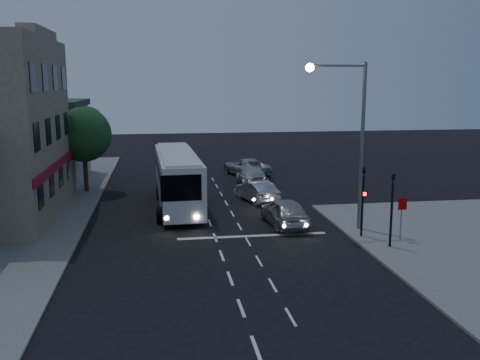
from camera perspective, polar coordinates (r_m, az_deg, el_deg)
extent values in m
plane|color=black|center=(26.47, -2.21, -7.39)|extent=(120.00, 120.00, 0.00)
cube|color=silver|center=(17.31, 1.70, -17.47)|extent=(0.12, 1.60, 0.01)
cube|color=silver|center=(19.97, 0.12, -13.49)|extent=(0.12, 1.60, 0.01)
cube|color=silver|center=(22.72, -1.05, -10.44)|extent=(0.12, 1.60, 0.01)
cube|color=silver|center=(25.52, -1.96, -8.06)|extent=(0.12, 1.60, 0.01)
cube|color=silver|center=(28.36, -2.67, -6.15)|extent=(0.12, 1.60, 0.01)
cube|color=silver|center=(31.24, -3.25, -4.59)|extent=(0.12, 1.60, 0.01)
cube|color=silver|center=(34.13, -3.73, -3.29)|extent=(0.12, 1.60, 0.01)
cube|color=silver|center=(37.04, -4.13, -2.20)|extent=(0.12, 1.60, 0.01)
cube|color=silver|center=(39.97, -4.48, -1.26)|extent=(0.12, 1.60, 0.01)
cube|color=silver|center=(42.90, -4.77, -0.46)|extent=(0.12, 1.60, 0.01)
cube|color=silver|center=(19.37, 5.42, -14.33)|extent=(0.10, 1.50, 0.01)
cube|color=silver|center=(22.06, 3.50, -11.12)|extent=(0.10, 1.50, 0.01)
cube|color=silver|center=(24.81, 2.03, -8.61)|extent=(0.10, 1.50, 0.01)
cube|color=silver|center=(27.62, 0.87, -6.60)|extent=(0.10, 1.50, 0.01)
cube|color=silver|center=(30.46, -0.06, -4.96)|extent=(0.10, 1.50, 0.01)
cube|color=silver|center=(33.34, -0.83, -3.60)|extent=(0.10, 1.50, 0.01)
cube|color=silver|center=(36.23, -1.48, -2.46)|extent=(0.10, 1.50, 0.01)
cube|color=silver|center=(39.14, -2.03, -1.49)|extent=(0.10, 1.50, 0.01)
cube|color=silver|center=(42.06, -2.50, -0.65)|extent=(0.10, 1.50, 0.01)
cube|color=silver|center=(44.99, -2.92, 0.08)|extent=(0.10, 1.50, 0.01)
cube|color=silver|center=(28.63, 1.34, -5.98)|extent=(8.00, 0.35, 0.01)
cube|color=silver|center=(35.14, -6.69, 0.22)|extent=(2.84, 11.77, 3.12)
cube|color=silver|center=(34.89, -6.75, 2.81)|extent=(2.44, 11.36, 0.18)
cube|color=black|center=(29.36, -6.31, -0.84)|extent=(2.24, 0.20, 1.46)
cube|color=black|center=(35.57, -4.77, 1.41)|extent=(0.38, 9.73, 0.88)
cube|color=black|center=(35.49, -8.72, 1.31)|extent=(0.38, 9.73, 0.88)
cube|color=#850001|center=(36.23, -4.78, -0.14)|extent=(0.22, 5.35, 1.36)
cube|color=#850001|center=(36.16, -8.69, -0.25)|extent=(0.22, 5.35, 1.36)
cylinder|color=black|center=(31.41, -8.59, -3.70)|extent=(0.37, 0.99, 0.97)
cylinder|color=black|center=(31.50, -4.15, -3.57)|extent=(0.37, 0.99, 0.97)
cylinder|color=black|center=(37.78, -8.63, -1.29)|extent=(0.37, 0.99, 0.97)
cylinder|color=black|center=(37.85, -4.94, -1.19)|extent=(0.37, 0.99, 0.97)
cylinder|color=black|center=(39.40, -8.63, -0.81)|extent=(0.37, 0.99, 0.97)
cylinder|color=black|center=(39.47, -5.10, -0.71)|extent=(0.37, 0.99, 0.97)
cylinder|color=#FFF2CC|center=(29.64, -7.84, -4.05)|extent=(0.25, 0.06, 0.25)
cylinder|color=#FFF2CC|center=(29.70, -4.64, -3.96)|extent=(0.25, 0.06, 0.25)
imported|color=#A7A7A7|center=(30.55, 4.79, -3.40)|extent=(2.19, 4.84, 1.61)
imported|color=silver|center=(36.59, 1.76, -1.20)|extent=(2.64, 4.58, 1.43)
imported|color=#BCBCBC|center=(41.95, 1.29, 0.35)|extent=(2.11, 5.12, 1.48)
imported|color=#AEAEBF|center=(46.75, 0.67, 1.41)|extent=(4.07, 5.89, 1.49)
cylinder|color=black|center=(28.57, 12.92, -2.73)|extent=(0.12, 0.12, 3.20)
imported|color=black|center=(28.18, 13.09, 1.33)|extent=(0.15, 0.18, 0.90)
cube|color=black|center=(28.26, 13.11, -1.43)|extent=(0.25, 0.12, 0.30)
cube|color=#FF0C0C|center=(28.19, 13.16, -1.46)|extent=(0.16, 0.02, 0.18)
cylinder|color=black|center=(27.05, 15.85, -3.60)|extent=(0.12, 0.12, 3.20)
imported|color=black|center=(26.64, 16.07, 0.68)|extent=(0.18, 0.15, 0.90)
cylinder|color=slate|center=(28.49, 16.80, -4.19)|extent=(0.06, 0.06, 2.00)
cube|color=#AC0100|center=(28.22, 16.95, -2.46)|extent=(0.45, 0.03, 0.60)
cylinder|color=slate|center=(29.50, 12.88, 3.41)|extent=(0.20, 0.20, 9.00)
cylinder|color=slate|center=(28.79, 10.40, 11.91)|extent=(3.00, 0.12, 0.12)
sphere|color=#FFBF59|center=(28.33, 7.46, 11.82)|extent=(0.44, 0.44, 0.44)
cube|color=olive|center=(33.79, -20.70, 13.65)|extent=(1.00, 12.00, 0.50)
cube|color=olive|center=(33.82, -20.76, 14.49)|extent=(1.00, 6.00, 0.50)
cube|color=maroon|center=(33.98, -19.01, 1.45)|extent=(0.15, 12.00, 0.50)
cube|color=black|center=(29.77, -20.49, -1.42)|extent=(0.06, 1.30, 1.50)
cube|color=black|center=(32.66, -19.44, -0.35)|extent=(0.06, 1.30, 1.50)
cube|color=black|center=(35.56, -18.56, 0.55)|extent=(0.06, 1.30, 1.50)
cube|color=black|center=(38.48, -17.81, 1.31)|extent=(0.06, 1.30, 1.50)
cube|color=black|center=(29.33, -20.86, 4.32)|extent=(0.06, 1.30, 1.50)
cube|color=black|center=(32.26, -19.76, 4.89)|extent=(0.06, 1.30, 1.50)
cube|color=black|center=(35.20, -18.84, 5.36)|extent=(0.06, 1.30, 1.50)
cube|color=black|center=(38.15, -18.07, 5.76)|extent=(0.06, 1.30, 1.50)
cube|color=black|center=(29.20, -21.25, 10.18)|extent=(0.06, 1.30, 1.50)
cube|color=black|center=(32.14, -20.10, 10.22)|extent=(0.06, 1.30, 1.50)
cube|color=black|center=(35.09, -19.14, 10.24)|extent=(0.06, 1.30, 1.50)
cube|color=black|center=(38.04, -18.33, 10.27)|extent=(0.06, 1.30, 1.50)
cube|color=gray|center=(46.56, -21.94, 3.56)|extent=(9.00, 9.00, 6.00)
cube|color=#2B3E30|center=(46.33, -22.22, 7.55)|extent=(9.40, 9.40, 0.50)
cylinder|color=black|center=(40.94, -16.14, 0.79)|extent=(0.32, 0.32, 2.80)
sphere|color=#143E1B|center=(40.58, -16.34, 4.69)|extent=(4.00, 4.00, 4.00)
sphere|color=#306131|center=(41.09, -16.00, 5.75)|extent=(2.60, 2.60, 2.60)
sphere|color=#143E1B|center=(39.99, -16.90, 5.16)|extent=(2.40, 2.40, 2.40)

